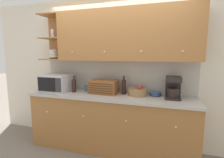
{
  "coord_description": "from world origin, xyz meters",
  "views": [
    {
      "loc": [
        0.88,
        -2.97,
        1.63
      ],
      "look_at": [
        0.0,
        -0.21,
        1.2
      ],
      "focal_mm": 28.0,
      "sensor_mm": 36.0,
      "label": 1
    }
  ],
  "objects_px": {
    "second_wine_bottle": "(74,85)",
    "bread_box": "(103,87)",
    "wine_bottle": "(124,86)",
    "bowl_stack_on_counter": "(155,93)",
    "mug": "(87,88)",
    "fruit_basket": "(138,92)",
    "microwave": "(56,83)",
    "coffee_maker": "(173,87)"
  },
  "relations": [
    {
      "from": "second_wine_bottle",
      "to": "bowl_stack_on_counter",
      "type": "distance_m",
      "value": 1.4
    },
    {
      "from": "microwave",
      "to": "bread_box",
      "type": "relative_size",
      "value": 1.08
    },
    {
      "from": "bowl_stack_on_counter",
      "to": "coffee_maker",
      "type": "distance_m",
      "value": 0.31
    },
    {
      "from": "mug",
      "to": "bowl_stack_on_counter",
      "type": "xyz_separation_m",
      "value": [
        1.2,
        0.03,
        -0.02
      ]
    },
    {
      "from": "wine_bottle",
      "to": "coffee_maker",
      "type": "distance_m",
      "value": 0.78
    },
    {
      "from": "second_wine_bottle",
      "to": "coffee_maker",
      "type": "distance_m",
      "value": 1.65
    },
    {
      "from": "bread_box",
      "to": "fruit_basket",
      "type": "bearing_deg",
      "value": 3.74
    },
    {
      "from": "microwave",
      "to": "second_wine_bottle",
      "type": "xyz_separation_m",
      "value": [
        0.36,
        0.0,
        -0.02
      ]
    },
    {
      "from": "mug",
      "to": "fruit_basket",
      "type": "distance_m",
      "value": 0.94
    },
    {
      "from": "second_wine_bottle",
      "to": "bread_box",
      "type": "relative_size",
      "value": 0.63
    },
    {
      "from": "mug",
      "to": "second_wine_bottle",
      "type": "bearing_deg",
      "value": -140.48
    },
    {
      "from": "fruit_basket",
      "to": "bread_box",
      "type": "bearing_deg",
      "value": -176.26
    },
    {
      "from": "fruit_basket",
      "to": "bowl_stack_on_counter",
      "type": "relative_size",
      "value": 1.57
    },
    {
      "from": "bread_box",
      "to": "bowl_stack_on_counter",
      "type": "distance_m",
      "value": 0.86
    },
    {
      "from": "fruit_basket",
      "to": "bowl_stack_on_counter",
      "type": "height_order",
      "value": "fruit_basket"
    },
    {
      "from": "wine_bottle",
      "to": "bowl_stack_on_counter",
      "type": "xyz_separation_m",
      "value": [
        0.51,
        0.04,
        -0.1
      ]
    },
    {
      "from": "bread_box",
      "to": "wine_bottle",
      "type": "xyz_separation_m",
      "value": [
        0.33,
        0.08,
        0.02
      ]
    },
    {
      "from": "bread_box",
      "to": "fruit_basket",
      "type": "xyz_separation_m",
      "value": [
        0.58,
        0.04,
        -0.06
      ]
    },
    {
      "from": "second_wine_bottle",
      "to": "microwave",
      "type": "bearing_deg",
      "value": -179.57
    },
    {
      "from": "fruit_basket",
      "to": "second_wine_bottle",
      "type": "bearing_deg",
      "value": -175.45
    },
    {
      "from": "bread_box",
      "to": "fruit_basket",
      "type": "height_order",
      "value": "bread_box"
    },
    {
      "from": "mug",
      "to": "coffee_maker",
      "type": "distance_m",
      "value": 1.48
    },
    {
      "from": "fruit_basket",
      "to": "coffee_maker",
      "type": "xyz_separation_m",
      "value": [
        0.53,
        -0.01,
        0.11
      ]
    },
    {
      "from": "microwave",
      "to": "bowl_stack_on_counter",
      "type": "height_order",
      "value": "microwave"
    },
    {
      "from": "mug",
      "to": "bread_box",
      "type": "distance_m",
      "value": 0.37
    },
    {
      "from": "bread_box",
      "to": "bowl_stack_on_counter",
      "type": "xyz_separation_m",
      "value": [
        0.85,
        0.12,
        -0.08
      ]
    },
    {
      "from": "bread_box",
      "to": "wine_bottle",
      "type": "bearing_deg",
      "value": 13.73
    },
    {
      "from": "bowl_stack_on_counter",
      "to": "second_wine_bottle",
      "type": "bearing_deg",
      "value": -172.85
    },
    {
      "from": "microwave",
      "to": "bread_box",
      "type": "height_order",
      "value": "microwave"
    },
    {
      "from": "microwave",
      "to": "mug",
      "type": "bearing_deg",
      "value": 15.59
    },
    {
      "from": "microwave",
      "to": "bread_box",
      "type": "bearing_deg",
      "value": 3.43
    },
    {
      "from": "microwave",
      "to": "mug",
      "type": "relative_size",
      "value": 4.75
    },
    {
      "from": "second_wine_bottle",
      "to": "bread_box",
      "type": "bearing_deg",
      "value": 5.43
    },
    {
      "from": "second_wine_bottle",
      "to": "wine_bottle",
      "type": "distance_m",
      "value": 0.88
    },
    {
      "from": "microwave",
      "to": "mug",
      "type": "height_order",
      "value": "microwave"
    },
    {
      "from": "coffee_maker",
      "to": "bread_box",
      "type": "bearing_deg",
      "value": -178.79
    },
    {
      "from": "bowl_stack_on_counter",
      "to": "microwave",
      "type": "bearing_deg",
      "value": -174.23
    },
    {
      "from": "microwave",
      "to": "fruit_basket",
      "type": "distance_m",
      "value": 1.48
    },
    {
      "from": "bread_box",
      "to": "coffee_maker",
      "type": "relative_size",
      "value": 1.37
    },
    {
      "from": "mug",
      "to": "coffee_maker",
      "type": "height_order",
      "value": "coffee_maker"
    },
    {
      "from": "microwave",
      "to": "fruit_basket",
      "type": "bearing_deg",
      "value": 3.55
    },
    {
      "from": "wine_bottle",
      "to": "bowl_stack_on_counter",
      "type": "relative_size",
      "value": 1.59
    }
  ]
}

